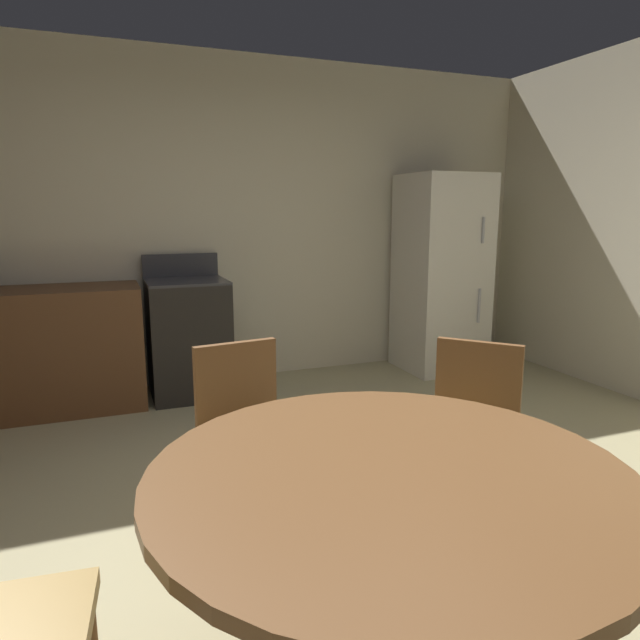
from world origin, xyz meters
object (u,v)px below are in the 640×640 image
(chair_northeast, at_px, (470,428))
(oven_range, at_px, (188,337))
(refrigerator, at_px, (441,274))
(dining_table, at_px, (388,519))
(chair_north, at_px, (247,430))

(chair_northeast, bearing_deg, oven_range, -111.98)
(refrigerator, bearing_deg, dining_table, -125.06)
(chair_northeast, relative_size, chair_north, 1.00)
(refrigerator, bearing_deg, chair_north, -138.37)
(oven_range, distance_m, chair_north, 2.11)
(oven_range, height_order, chair_north, oven_range)
(refrigerator, bearing_deg, oven_range, 178.64)
(chair_north, bearing_deg, chair_northeast, 61.78)
(chair_northeast, distance_m, chair_north, 0.98)
(refrigerator, relative_size, dining_table, 1.34)
(refrigerator, height_order, chair_northeast, refrigerator)
(chair_northeast, bearing_deg, refrigerator, -161.85)
(oven_range, xyz_separation_m, chair_northeast, (0.88, -2.45, 0.03))
(dining_table, bearing_deg, chair_north, 98.15)
(refrigerator, distance_m, chair_north, 3.12)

